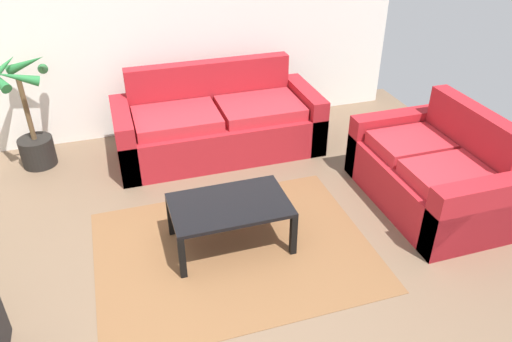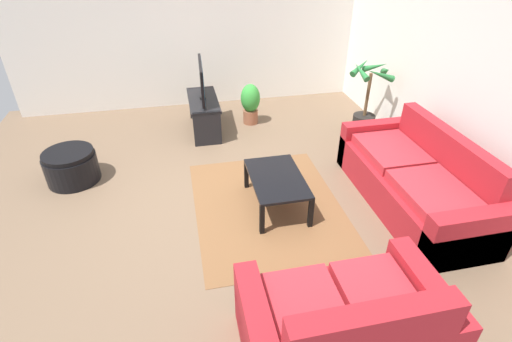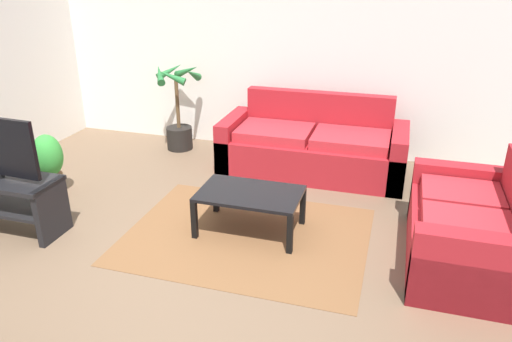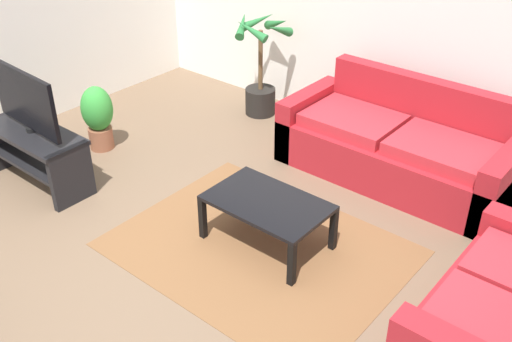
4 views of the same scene
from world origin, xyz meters
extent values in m
plane|color=brown|center=(0.00, 0.00, 0.00)|extent=(6.60, 6.60, 0.00)
cube|color=silver|center=(0.00, 3.00, 1.35)|extent=(6.00, 0.06, 2.70)
cube|color=maroon|center=(0.67, 2.25, 0.21)|extent=(2.15, 0.90, 0.42)
cube|color=maroon|center=(0.67, 2.62, 0.66)|extent=(1.79, 0.16, 0.48)
cube|color=maroon|center=(-0.32, 2.25, 0.31)|extent=(0.18, 0.90, 0.62)
cube|color=maroon|center=(1.65, 2.25, 0.31)|extent=(0.18, 0.90, 0.62)
cube|color=#B8272F|center=(0.22, 2.20, 0.48)|extent=(0.85, 0.66, 0.12)
cube|color=#B8272F|center=(1.12, 2.20, 0.48)|extent=(0.85, 0.66, 0.12)
cube|color=maroon|center=(2.25, 0.73, 0.21)|extent=(0.90, 1.49, 0.42)
cube|color=maroon|center=(2.62, 0.73, 0.66)|extent=(0.16, 1.13, 0.48)
cube|color=maroon|center=(2.25, 0.08, 0.31)|extent=(0.90, 0.18, 0.62)
cube|color=maroon|center=(2.25, 1.39, 0.31)|extent=(0.90, 0.18, 0.62)
cube|color=#B8272F|center=(2.20, 0.45, 0.48)|extent=(0.66, 0.53, 0.12)
cube|color=#B8272F|center=(2.20, 1.01, 0.48)|extent=(0.66, 0.53, 0.12)
cube|color=black|center=(0.38, 0.71, 0.39)|extent=(0.94, 0.59, 0.03)
cube|color=black|center=(-0.07, 0.44, 0.19)|extent=(0.05, 0.05, 0.37)
cube|color=black|center=(0.82, 0.44, 0.19)|extent=(0.05, 0.05, 0.37)
cube|color=black|center=(-0.07, 0.98, 0.19)|extent=(0.05, 0.05, 0.37)
cube|color=black|center=(0.82, 0.98, 0.19)|extent=(0.05, 0.05, 0.37)
cube|color=brown|center=(0.38, 0.61, 0.00)|extent=(2.20, 1.70, 0.01)
cylinder|color=black|center=(-1.20, 2.55, 0.15)|extent=(0.34, 0.34, 0.30)
cylinder|color=brown|center=(-1.20, 2.55, 0.64)|extent=(0.05, 0.05, 0.68)
cone|color=#256F35|center=(-0.97, 2.57, 1.03)|extent=(0.14, 0.47, 0.26)
cone|color=#256F35|center=(-1.12, 2.74, 1.03)|extent=(0.43, 0.24, 0.24)
cone|color=#256F35|center=(-1.34, 2.67, 1.03)|extent=(0.32, 0.35, 0.23)
cone|color=#256F35|center=(-1.17, 2.37, 1.03)|extent=(0.39, 0.15, 0.23)
camera|label=1|loc=(-0.38, -2.38, 2.67)|focal=34.57mm
camera|label=2|loc=(3.90, -0.28, 2.81)|focal=26.96mm
camera|label=3|loc=(1.59, -3.13, 2.33)|focal=34.23mm
camera|label=4|loc=(2.72, -2.26, 2.95)|focal=41.44mm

